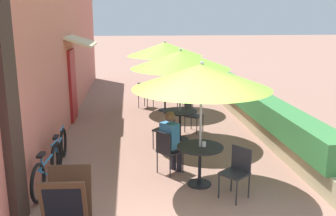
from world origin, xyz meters
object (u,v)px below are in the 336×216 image
patio_umbrella_near (202,76)px  patio_table_near (200,156)px  seated_patron_near_right (171,139)px  cafe_chair_near_left (237,169)px  cafe_chair_mid_right (166,128)px  coffee_cup_near (204,144)px  cafe_chair_far_right (145,93)px  patio_umbrella_mid (180,60)px  patio_table_mid (180,118)px  bicycle_leaning (48,169)px  cafe_chair_near_right (167,149)px  bicycle_second (59,150)px  cafe_chair_mid_left (192,113)px  patio_table_far (165,94)px  cafe_chair_far_left (186,97)px  patio_umbrella_far (165,49)px  menu_board (67,205)px

patio_umbrella_near → patio_table_near: bearing=-90.0°
seated_patron_near_right → cafe_chair_near_left: bearing=1.5°
cafe_chair_mid_right → patio_umbrella_near: bearing=-130.8°
coffee_cup_near → patio_umbrella_near: bearing=168.0°
coffee_cup_near → seated_patron_near_right: bearing=129.6°
coffee_cup_near → cafe_chair_far_right: bearing=97.6°
patio_umbrella_mid → patio_table_mid: bearing=0.0°
cafe_chair_mid_right → bicycle_leaning: (-2.32, -1.84, -0.17)m
cafe_chair_near_right → coffee_cup_near: (0.61, -0.56, 0.27)m
patio_table_near → patio_umbrella_near: (0.00, 0.00, 1.46)m
bicycle_leaning → bicycle_second: bearing=94.5°
seated_patron_near_right → cafe_chair_far_right: bearing=144.0°
seated_patron_near_right → coffee_cup_near: 0.82m
seated_patron_near_right → cafe_chair_mid_left: seated_patron_near_right is taller
patio_table_far → cafe_chair_far_right: cafe_chair_far_right is taller
cafe_chair_near_left → cafe_chair_far_left: bearing=-39.3°
cafe_chair_near_left → patio_table_far: bearing=-33.3°
coffee_cup_near → patio_table_far: coffee_cup_near is taller
patio_umbrella_near → cafe_chair_near_right: 1.69m
cafe_chair_mid_left → patio_table_mid: bearing=5.7°
cafe_chair_mid_left → patio_umbrella_far: (-0.49, 2.43, 1.50)m
cafe_chair_mid_left → patio_umbrella_far: bearing=-131.2°
patio_umbrella_near → coffee_cup_near: patio_umbrella_near is taller
patio_umbrella_near → patio_umbrella_far: bearing=90.9°
cafe_chair_near_right → cafe_chair_far_left: same height
patio_umbrella_near → patio_table_mid: (-0.01, 2.65, -1.46)m
patio_table_far → seated_patron_near_right: bearing=-94.0°
patio_umbrella_near → patio_table_mid: size_ratio=2.87×
coffee_cup_near → cafe_chair_far_left: bearing=84.7°
cafe_chair_mid_left → bicycle_second: 3.75m
cafe_chair_mid_left → cafe_chair_mid_right: bearing=5.7°
cafe_chair_mid_left → bicycle_second: size_ratio=0.50×
patio_umbrella_mid → patio_umbrella_far: (-0.08, 3.09, 0.00)m
patio_table_near → patio_umbrella_far: (-0.09, 5.73, 1.46)m
cafe_chair_near_right → patio_table_mid: (0.53, 2.10, 0.04)m
cafe_chair_near_right → cafe_chair_mid_right: bearing=136.0°
cafe_chair_mid_right → cafe_chair_far_left: 3.48m
cafe_chair_near_left → cafe_chair_far_right: same height
cafe_chair_near_right → bicycle_second: bearing=-146.3°
cafe_chair_mid_right → cafe_chair_far_left: same height
seated_patron_near_right → coffee_cup_near: size_ratio=13.89×
patio_umbrella_far → cafe_chair_far_right: size_ratio=2.79×
menu_board → cafe_chair_mid_right: bearing=65.7°
cafe_chair_near_left → cafe_chair_mid_left: size_ratio=1.00×
cafe_chair_mid_left → menu_board: size_ratio=0.92×
patio_umbrella_far → seated_patron_near_right: bearing=-94.0°
seated_patron_near_right → patio_umbrella_far: size_ratio=0.52×
bicycle_leaning → cafe_chair_near_right: bearing=15.3°
patio_table_far → bicycle_leaning: bearing=-115.3°
cafe_chair_near_right → menu_board: (-1.60, -1.98, -0.05)m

